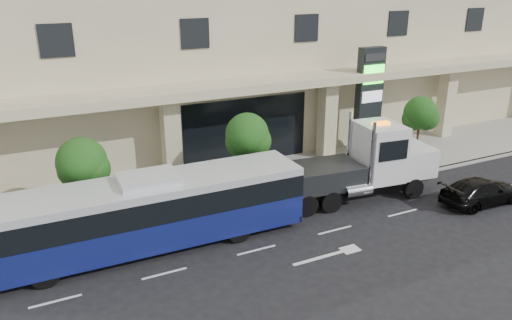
{
  "coord_description": "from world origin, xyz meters",
  "views": [
    {
      "loc": [
        -12.19,
        -18.04,
        10.88
      ],
      "look_at": [
        -2.29,
        2.0,
        2.63
      ],
      "focal_mm": 35.0,
      "sensor_mm": 36.0,
      "label": 1
    }
  ],
  "objects_px": {
    "city_bus": "(151,211)",
    "tow_truck": "(363,165)",
    "black_sedan": "(481,191)",
    "signage_pylon": "(369,102)"
  },
  "relations": [
    {
      "from": "black_sedan",
      "to": "signage_pylon",
      "type": "relative_size",
      "value": 0.68
    },
    {
      "from": "city_bus",
      "to": "signage_pylon",
      "type": "distance_m",
      "value": 16.18
    },
    {
      "from": "black_sedan",
      "to": "signage_pylon",
      "type": "distance_m",
      "value": 8.8
    },
    {
      "from": "tow_truck",
      "to": "signage_pylon",
      "type": "distance_m",
      "value": 6.63
    },
    {
      "from": "city_bus",
      "to": "tow_truck",
      "type": "bearing_deg",
      "value": 1.95
    },
    {
      "from": "city_bus",
      "to": "tow_truck",
      "type": "height_order",
      "value": "tow_truck"
    },
    {
      "from": "city_bus",
      "to": "signage_pylon",
      "type": "relative_size",
      "value": 1.94
    },
    {
      "from": "city_bus",
      "to": "black_sedan",
      "type": "bearing_deg",
      "value": -10.11
    },
    {
      "from": "tow_truck",
      "to": "black_sedan",
      "type": "bearing_deg",
      "value": -27.43
    },
    {
      "from": "tow_truck",
      "to": "city_bus",
      "type": "bearing_deg",
      "value": -172.39
    }
  ]
}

